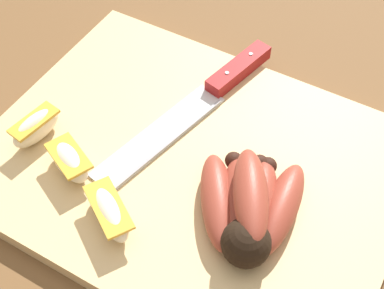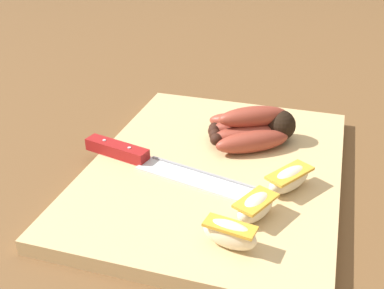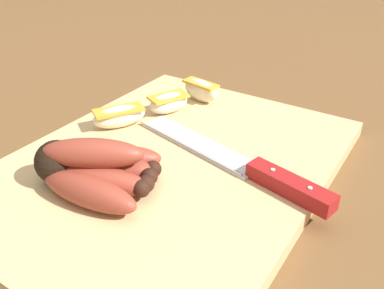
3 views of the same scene
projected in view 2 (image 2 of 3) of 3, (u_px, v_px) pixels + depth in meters
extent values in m
plane|color=brown|center=(209.00, 172.00, 0.68)|extent=(6.00, 6.00, 0.00)
cube|color=tan|center=(215.00, 171.00, 0.67)|extent=(0.44, 0.34, 0.02)
sphere|color=black|center=(280.00, 125.00, 0.72)|extent=(0.05, 0.05, 0.05)
ellipsoid|color=brown|center=(245.00, 123.00, 0.74)|extent=(0.04, 0.11, 0.03)
sphere|color=black|center=(215.00, 128.00, 0.73)|extent=(0.02, 0.02, 0.02)
ellipsoid|color=brown|center=(247.00, 129.00, 0.73)|extent=(0.07, 0.12, 0.03)
sphere|color=black|center=(214.00, 131.00, 0.72)|extent=(0.02, 0.02, 0.02)
ellipsoid|color=brown|center=(250.00, 135.00, 0.71)|extent=(0.08, 0.12, 0.03)
sphere|color=black|center=(215.00, 135.00, 0.71)|extent=(0.02, 0.02, 0.02)
ellipsoid|color=brown|center=(252.00, 142.00, 0.69)|extent=(0.09, 0.11, 0.03)
sphere|color=black|center=(217.00, 140.00, 0.70)|extent=(0.02, 0.02, 0.02)
ellipsoid|color=brown|center=(253.00, 117.00, 0.71)|extent=(0.08, 0.11, 0.03)
cylinder|color=white|center=(242.00, 123.00, 0.71)|extent=(0.02, 0.02, 0.00)
cube|color=silver|center=(202.00, 181.00, 0.63)|extent=(0.08, 0.18, 0.00)
cube|color=#99999E|center=(208.00, 173.00, 0.64)|extent=(0.04, 0.17, 0.00)
cube|color=maroon|center=(117.00, 150.00, 0.68)|extent=(0.04, 0.10, 0.02)
cylinder|color=#B2B2B7|center=(104.00, 140.00, 0.69)|extent=(0.00, 0.01, 0.00)
cylinder|color=#B2B2B7|center=(129.00, 148.00, 0.67)|extent=(0.01, 0.01, 0.00)
ellipsoid|color=#F4E5C1|center=(230.00, 235.00, 0.50)|extent=(0.03, 0.06, 0.03)
cube|color=gold|center=(230.00, 226.00, 0.50)|extent=(0.03, 0.06, 0.00)
ellipsoid|color=#F4E5C1|center=(255.00, 207.00, 0.55)|extent=(0.07, 0.05, 0.03)
cube|color=gold|center=(256.00, 201.00, 0.55)|extent=(0.06, 0.05, 0.00)
ellipsoid|color=#F4E5C1|center=(289.00, 180.00, 0.60)|extent=(0.07, 0.06, 0.03)
cube|color=gold|center=(290.00, 173.00, 0.60)|extent=(0.07, 0.06, 0.00)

